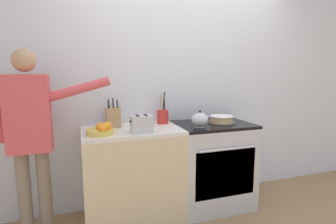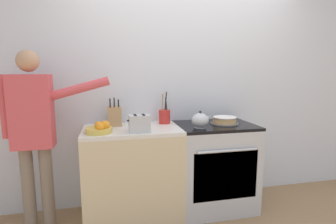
# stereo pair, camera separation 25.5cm
# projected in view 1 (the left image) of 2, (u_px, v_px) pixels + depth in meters

# --- Properties ---
(ground_plane) EXTENTS (16.00, 16.00, 0.00)m
(ground_plane) POSITION_uv_depth(u_px,v_px,m) (204.00, 222.00, 2.56)
(ground_plane) COLOR #93704C
(wall_back) EXTENTS (8.00, 0.04, 2.60)m
(wall_back) POSITION_uv_depth(u_px,v_px,m) (182.00, 85.00, 2.93)
(wall_back) COLOR silver
(wall_back) RESTS_ON ground_plane
(counter_cabinet) EXTENTS (0.93, 0.59, 0.91)m
(counter_cabinet) POSITION_uv_depth(u_px,v_px,m) (133.00, 174.00, 2.57)
(counter_cabinet) COLOR beige
(counter_cabinet) RESTS_ON ground_plane
(stove_range) EXTENTS (0.80, 0.63, 0.91)m
(stove_range) POSITION_uv_depth(u_px,v_px,m) (212.00, 164.00, 2.84)
(stove_range) COLOR #B7BABF
(stove_range) RESTS_ON ground_plane
(layer_cake) EXTENTS (0.30, 0.30, 0.08)m
(layer_cake) POSITION_uv_depth(u_px,v_px,m) (222.00, 120.00, 2.78)
(layer_cake) COLOR #4C4C51
(layer_cake) RESTS_ON stove_range
(tea_kettle) EXTENTS (0.21, 0.17, 0.17)m
(tea_kettle) POSITION_uv_depth(u_px,v_px,m) (200.00, 120.00, 2.58)
(tea_kettle) COLOR #B7BABF
(tea_kettle) RESTS_ON stove_range
(knife_block) EXTENTS (0.13, 0.15, 0.29)m
(knife_block) POSITION_uv_depth(u_px,v_px,m) (113.00, 117.00, 2.58)
(knife_block) COLOR tan
(knife_block) RESTS_ON counter_cabinet
(utensil_crock) EXTENTS (0.12, 0.12, 0.33)m
(utensil_crock) POSITION_uv_depth(u_px,v_px,m) (163.00, 116.00, 2.75)
(utensil_crock) COLOR red
(utensil_crock) RESTS_ON counter_cabinet
(fruit_bowl) EXTENTS (0.24, 0.24, 0.11)m
(fruit_bowl) POSITION_uv_depth(u_px,v_px,m) (101.00, 130.00, 2.27)
(fruit_bowl) COLOR gold
(fruit_bowl) RESTS_ON counter_cabinet
(toaster) EXTENTS (0.20, 0.13, 0.16)m
(toaster) POSITION_uv_depth(u_px,v_px,m) (142.00, 124.00, 2.34)
(toaster) COLOR #B7BABF
(toaster) RESTS_ON counter_cabinet
(person_baker) EXTENTS (0.93, 0.20, 1.64)m
(person_baker) POSITION_uv_depth(u_px,v_px,m) (31.00, 129.00, 2.20)
(person_baker) COLOR #7A6B5B
(person_baker) RESTS_ON ground_plane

